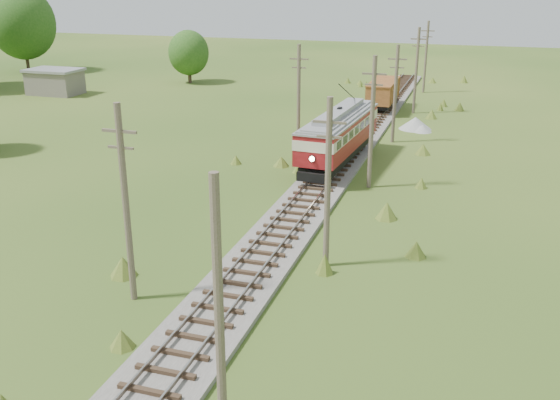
% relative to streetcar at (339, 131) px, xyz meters
% --- Properties ---
extents(railbed_main, '(3.60, 96.00, 0.57)m').
position_rel_streetcar_xyz_m(railbed_main, '(0.00, -1.50, -2.51)').
color(railbed_main, '#605B54').
rests_on(railbed_main, ground).
extents(streetcar, '(3.82, 12.91, 5.85)m').
position_rel_streetcar_xyz_m(streetcar, '(0.00, 0.00, 0.00)').
color(streetcar, black).
rests_on(streetcar, ground).
extents(gondola, '(2.59, 7.96, 2.64)m').
position_rel_streetcar_xyz_m(gondola, '(0.00, 21.96, -0.71)').
color(gondola, black).
rests_on(gondola, ground).
extents(gravel_pile, '(3.21, 3.40, 1.17)m').
position_rel_streetcar_xyz_m(gravel_pile, '(4.50, 13.96, -2.16)').
color(gravel_pile, gray).
rests_on(gravel_pile, ground).
extents(utility_pole_r_1, '(0.30, 0.30, 8.80)m').
position_rel_streetcar_xyz_m(utility_pole_r_1, '(3.10, -30.50, 1.70)').
color(utility_pole_r_1, brown).
rests_on(utility_pole_r_1, ground).
extents(utility_pole_r_2, '(1.60, 0.30, 8.60)m').
position_rel_streetcar_xyz_m(utility_pole_r_2, '(3.30, -17.50, 1.72)').
color(utility_pole_r_2, brown).
rests_on(utility_pole_r_2, ground).
extents(utility_pole_r_3, '(1.60, 0.30, 9.00)m').
position_rel_streetcar_xyz_m(utility_pole_r_3, '(3.20, -4.50, 1.92)').
color(utility_pole_r_3, brown).
rests_on(utility_pole_r_3, ground).
extents(utility_pole_r_4, '(1.60, 0.30, 8.40)m').
position_rel_streetcar_xyz_m(utility_pole_r_4, '(3.00, 8.50, 1.62)').
color(utility_pole_r_4, brown).
rests_on(utility_pole_r_4, ground).
extents(utility_pole_r_5, '(1.60, 0.30, 8.90)m').
position_rel_streetcar_xyz_m(utility_pole_r_5, '(3.40, 21.50, 1.87)').
color(utility_pole_r_5, brown).
rests_on(utility_pole_r_5, ground).
extents(utility_pole_r_6, '(1.60, 0.30, 8.70)m').
position_rel_streetcar_xyz_m(utility_pole_r_6, '(3.20, 34.50, 1.77)').
color(utility_pole_r_6, brown).
rests_on(utility_pole_r_6, ground).
extents(utility_pole_l_a, '(1.60, 0.30, 9.00)m').
position_rel_streetcar_xyz_m(utility_pole_l_a, '(-4.20, -23.50, 1.92)').
color(utility_pole_l_a, brown).
rests_on(utility_pole_l_a, ground).
extents(utility_pole_l_b, '(1.60, 0.30, 8.60)m').
position_rel_streetcar_xyz_m(utility_pole_l_b, '(-4.50, 4.50, 1.72)').
color(utility_pole_l_b, brown).
rests_on(utility_pole_l_b, ground).
extents(tree_left_5, '(9.66, 9.66, 12.44)m').
position_rel_streetcar_xyz_m(tree_left_5, '(-56.00, 34.50, 4.42)').
color(tree_left_5, '#38281C').
rests_on(tree_left_5, ground).
extents(tree_mid_a, '(5.46, 5.46, 7.03)m').
position_rel_streetcar_xyz_m(tree_mid_a, '(-28.00, 32.50, 1.32)').
color(tree_mid_a, '#38281C').
rests_on(tree_mid_a, ground).
extents(shed, '(6.40, 4.40, 3.10)m').
position_rel_streetcar_xyz_m(shed, '(-40.00, 19.50, -1.13)').
color(shed, slate).
rests_on(shed, ground).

